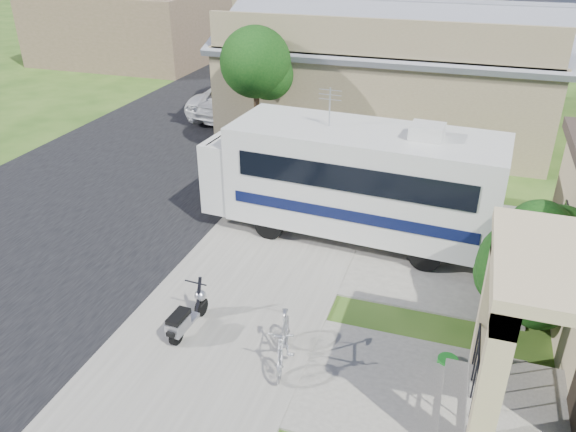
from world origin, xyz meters
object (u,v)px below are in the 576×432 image
(bicycle, at_px, (283,343))
(scooter, at_px, (186,317))
(pickup_truck, at_px, (244,97))
(motorhome, at_px, (352,177))
(shrub, at_px, (535,264))
(van, at_px, (285,63))
(garden_hose, at_px, (447,363))

(bicycle, bearing_deg, scooter, 162.78)
(bicycle, relative_size, pickup_truck, 0.29)
(pickup_truck, bearing_deg, motorhome, 135.04)
(motorhome, xyz_separation_m, pickup_truck, (-6.84, 9.18, -0.88))
(shrub, xyz_separation_m, van, (-11.39, 18.34, -0.56))
(scooter, height_order, bicycle, scooter)
(scooter, xyz_separation_m, van, (-4.87, 20.87, 0.48))
(van, bearing_deg, pickup_truck, -98.62)
(motorhome, xyz_separation_m, bicycle, (-0.07, -5.37, -1.17))
(motorhome, distance_m, bicycle, 5.50)
(motorhome, height_order, scooter, motorhome)
(pickup_truck, distance_m, garden_hose, 16.82)
(bicycle, distance_m, pickup_truck, 16.06)
(shrub, relative_size, scooter, 2.01)
(scooter, xyz_separation_m, bicycle, (2.15, -0.22, 0.07))
(bicycle, height_order, pickup_truck, pickup_truck)
(bicycle, bearing_deg, shrub, 20.65)
(scooter, relative_size, bicycle, 0.86)
(motorhome, xyz_separation_m, shrub, (4.30, -2.63, -0.21))
(van, relative_size, garden_hose, 16.18)
(van, xyz_separation_m, garden_hose, (10.01, -20.20, -0.82))
(bicycle, bearing_deg, motorhome, 77.74)
(shrub, distance_m, scooter, 7.07)
(bicycle, xyz_separation_m, garden_hose, (2.99, 0.88, -0.41))
(shrub, relative_size, van, 0.46)
(motorhome, xyz_separation_m, van, (-7.09, 15.71, -0.77))
(scooter, height_order, van, van)
(motorhome, xyz_separation_m, garden_hose, (2.91, -4.49, -1.58))
(scooter, xyz_separation_m, garden_hose, (5.14, 0.67, -0.34))
(pickup_truck, height_order, van, van)
(pickup_truck, xyz_separation_m, van, (-0.25, 6.52, 0.11))
(scooter, distance_m, bicycle, 2.16)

